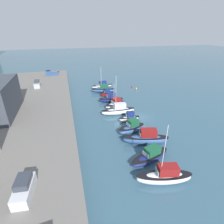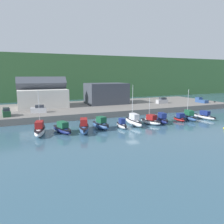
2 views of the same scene
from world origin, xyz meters
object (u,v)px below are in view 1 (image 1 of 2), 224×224
at_px(moored_boat_5, 118,110).
at_px(pickup_truck_0, 51,73).
at_px(moored_boat_2, 146,138).
at_px(moored_boat_8, 107,93).
at_px(mooring_buoy_0, 136,89).
at_px(moored_boat_3, 132,128).
at_px(moored_boat_10, 102,85).
at_px(moored_boat_7, 111,99).
at_px(moored_boat_4, 129,118).
at_px(parked_car_2, 24,188).
at_px(moored_boat_6, 115,104).
at_px(mooring_buoy_1, 132,86).
at_px(parked_car_0, 37,84).
at_px(dog_on_quay, 58,72).
at_px(moored_boat_1, 150,156).
at_px(moored_boat_0, 165,176).
at_px(moored_boat_9, 103,89).

xyz_separation_m(moored_boat_5, pickup_truck_0, (37.87, 17.01, 1.39)).
xyz_separation_m(moored_boat_2, pickup_truck_0, (50.53, 18.39, 1.38)).
bearing_deg(moored_boat_8, mooring_buoy_0, -73.14).
bearing_deg(moored_boat_3, moored_boat_10, -15.04).
bearing_deg(moored_boat_3, moored_boat_7, -14.35).
height_order(moored_boat_2, moored_boat_4, moored_boat_2).
bearing_deg(moored_boat_5, moored_boat_8, 0.61).
height_order(parked_car_2, mooring_buoy_0, parked_car_2).
xyz_separation_m(moored_boat_6, mooring_buoy_1, (15.08, -10.49, -0.59)).
bearing_deg(moored_boat_7, moored_boat_8, 9.99).
bearing_deg(moored_boat_5, moored_boat_3, -176.41).
distance_m(parked_car_0, parked_car_2, 43.24).
xyz_separation_m(moored_boat_5, dog_on_quay, (41.73, 14.19, 1.03)).
distance_m(moored_boat_7, mooring_buoy_1, 15.88).
bearing_deg(moored_boat_3, mooring_buoy_0, -38.47).
distance_m(moored_boat_1, moored_boat_10, 38.64).
bearing_deg(moored_boat_2, moored_boat_5, 21.29).
distance_m(moored_boat_8, moored_boat_10, 8.05).
relative_size(moored_boat_1, moored_boat_8, 1.72).
bearing_deg(moored_boat_4, parked_car_2, 132.47).
relative_size(moored_boat_2, moored_boat_10, 1.12).
distance_m(moored_boat_3, mooring_buoy_1, 30.02).
height_order(parked_car_2, mooring_buoy_1, parked_car_2).
bearing_deg(moored_boat_1, moored_boat_0, 161.57).
distance_m(moored_boat_8, mooring_buoy_0, 11.56).
xyz_separation_m(moored_boat_0, pickup_truck_0, (59.33, 16.99, 1.42)).
bearing_deg(moored_boat_0, moored_boat_9, 11.68).
xyz_separation_m(parked_car_2, mooring_buoy_0, (36.89, -28.87, -2.31)).
bearing_deg(parked_car_2, mooring_buoy_0, -122.55).
bearing_deg(parked_car_0, moored_boat_7, 143.20).
xyz_separation_m(moored_boat_0, moored_boat_4, (17.63, -1.45, -0.24)).
height_order(moored_boat_2, mooring_buoy_0, moored_boat_2).
distance_m(moored_boat_0, moored_boat_10, 43.12).
distance_m(pickup_truck_0, dog_on_quay, 4.80).
distance_m(moored_boat_8, mooring_buoy_1, 12.24).
relative_size(moored_boat_2, moored_boat_4, 1.81).
distance_m(moored_boat_8, pickup_truck_0, 29.88).
bearing_deg(moored_boat_3, mooring_buoy_1, -35.50).
relative_size(moored_boat_7, mooring_buoy_0, 12.29).
distance_m(moored_boat_6, moored_boat_7, 3.50).
bearing_deg(moored_boat_1, mooring_buoy_0, -35.53).
distance_m(moored_boat_3, mooring_buoy_0, 27.56).
bearing_deg(moored_boat_5, dog_on_quay, 20.83).
height_order(moored_boat_0, parked_car_0, moored_boat_0).
bearing_deg(moored_boat_9, moored_boat_3, -165.57).
height_order(moored_boat_4, moored_boat_10, moored_boat_4).
relative_size(moored_boat_1, moored_boat_7, 1.06).
distance_m(moored_boat_7, moored_boat_8, 5.68).
relative_size(moored_boat_2, moored_boat_7, 1.21).
xyz_separation_m(moored_boat_1, moored_boat_10, (38.64, -0.48, -0.05)).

